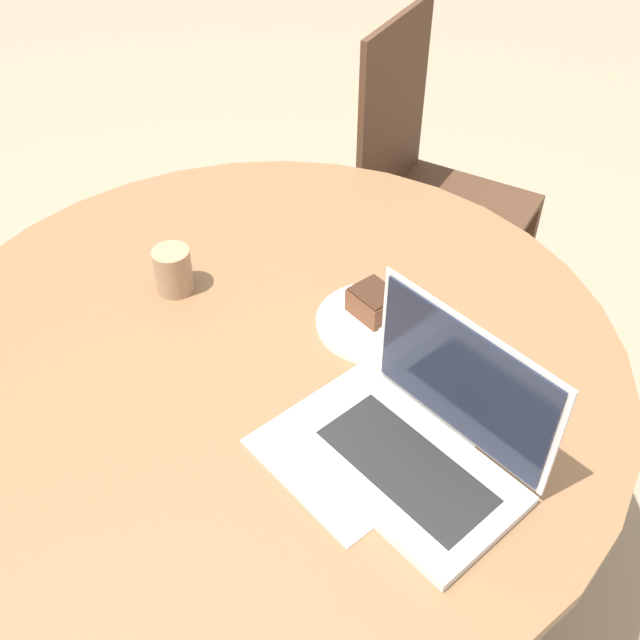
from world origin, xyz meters
The scene contains 9 objects.
ground_plane centered at (0.00, 0.00, 0.00)m, with size 12.00×12.00×0.00m, color gray.
dining_table centered at (0.00, 0.00, 0.61)m, with size 1.31×1.31×0.71m.
chair centered at (-0.80, -0.50, 0.50)m, with size 0.57×0.57×0.98m.
paper_document centered at (-0.05, 0.27, 0.72)m, with size 0.39×0.30×0.00m.
plate centered at (-0.21, 0.06, 0.72)m, with size 0.22×0.22×0.01m.
cake_slice centered at (-0.22, 0.04, 0.75)m, with size 0.08×0.09×0.05m.
fork centered at (-0.20, 0.10, 0.73)m, with size 0.03×0.17×0.00m.
coffee_glass centered at (0.06, -0.24, 0.76)m, with size 0.07×0.07×0.09m.
laptop centered at (-0.08, 0.35, 0.76)m, with size 0.27×0.37×0.25m.
Camera 1 is at (0.44, 0.87, 1.67)m, focal length 42.00 mm.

